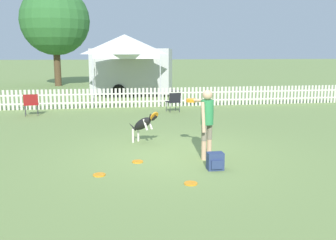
{
  "coord_description": "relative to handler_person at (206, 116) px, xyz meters",
  "views": [
    {
      "loc": [
        -1.52,
        -8.38,
        2.36
      ],
      "look_at": [
        -0.05,
        0.43,
        0.74
      ],
      "focal_mm": 40.0,
      "sensor_mm": 36.0,
      "label": 1
    }
  ],
  "objects": [
    {
      "name": "frisbee_midfield",
      "position": [
        -0.7,
        -1.59,
        -0.96
      ],
      "size": [
        0.24,
        0.24,
        0.02
      ],
      "color": "orange",
      "rests_on": "ground_plane"
    },
    {
      "name": "leaping_dog",
      "position": [
        -1.23,
        1.58,
        -0.43
      ],
      "size": [
        0.78,
        0.94,
        0.9
      ],
      "rotation": [
        0.0,
        0.0,
        -2.49
      ],
      "color": "black",
      "rests_on": "ground_plane"
    },
    {
      "name": "handler_person",
      "position": [
        0.0,
        0.0,
        0.0
      ],
      "size": [
        0.53,
        1.05,
        1.55
      ],
      "rotation": [
        0.0,
        0.0,
        0.66
      ],
      "color": "tan",
      "rests_on": "ground_plane"
    },
    {
      "name": "frisbee_near_handler",
      "position": [
        -2.35,
        -0.83,
        -0.96
      ],
      "size": [
        0.24,
        0.24,
        0.02
      ],
      "color": "orange",
      "rests_on": "ground_plane"
    },
    {
      "name": "canopy_tent_main",
      "position": [
        -1.22,
        10.45,
        1.67
      ],
      "size": [
        3.05,
        3.05,
        3.21
      ],
      "color": "silver",
      "rests_on": "ground_plane"
    },
    {
      "name": "frisbee_near_dog",
      "position": [
        -1.53,
        -0.06,
        -0.96
      ],
      "size": [
        0.24,
        0.24,
        0.02
      ],
      "color": "orange",
      "rests_on": "ground_plane"
    },
    {
      "name": "backpack_on_grass",
      "position": [
        -0.01,
        -0.85,
        -0.79
      ],
      "size": [
        0.33,
        0.26,
        0.36
      ],
      "color": "navy",
      "rests_on": "ground_plane"
    },
    {
      "name": "picket_fence",
      "position": [
        -0.65,
        8.24,
        -0.55
      ],
      "size": [
        18.63,
        0.04,
        0.84
      ],
      "color": "beige",
      "rests_on": "ground_plane"
    },
    {
      "name": "ground_plane",
      "position": [
        -0.65,
        0.46,
        -0.97
      ],
      "size": [
        240.0,
        240.0,
        0.0
      ],
      "primitive_type": "plane",
      "color": "olive"
    },
    {
      "name": "equipment_trailer",
      "position": [
        -0.69,
        13.09,
        0.38
      ],
      "size": [
        5.21,
        3.13,
        2.56
      ],
      "rotation": [
        0.0,
        0.0,
        -0.27
      ],
      "color": "#B7B7B7",
      "rests_on": "ground_plane"
    },
    {
      "name": "folding_chair_center",
      "position": [
        0.49,
        6.66,
        -0.5
      ],
      "size": [
        0.57,
        0.58,
        0.79
      ],
      "rotation": [
        0.0,
        0.0,
        3.34
      ],
      "color": "#333338",
      "rests_on": "ground_plane"
    },
    {
      "name": "tree_left_grove",
      "position": [
        -5.51,
        19.74,
        3.54
      ],
      "size": [
        4.75,
        4.75,
        6.9
      ],
      "color": "#4C3823",
      "rests_on": "ground_plane"
    },
    {
      "name": "folding_chair_blue_left",
      "position": [
        -4.96,
        6.67,
        -0.47
      ],
      "size": [
        0.59,
        0.61,
        0.83
      ],
      "rotation": [
        0.0,
        0.0,
        3.29
      ],
      "color": "#333338",
      "rests_on": "ground_plane"
    }
  ]
}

